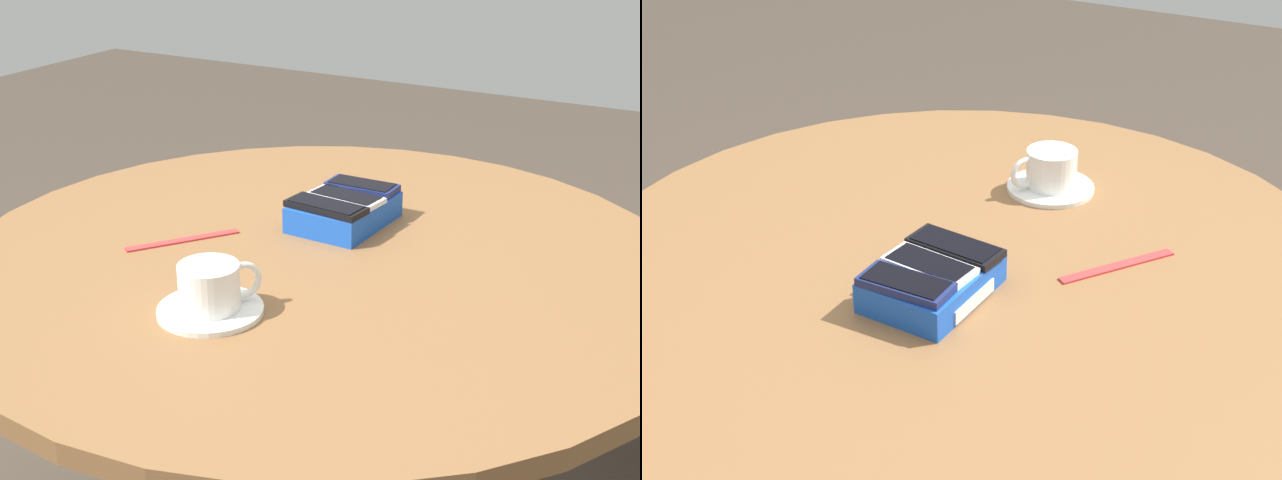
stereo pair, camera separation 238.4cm
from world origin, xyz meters
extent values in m
cylinder|color=#2D2D2D|center=(0.00, 0.00, 0.35)|extent=(0.07, 0.07, 0.66)
cylinder|color=brown|center=(0.00, 0.00, 0.70)|extent=(1.13, 1.13, 0.03)
cube|color=blue|center=(-0.12, -0.02, 0.73)|extent=(0.18, 0.14, 0.04)
cube|color=white|center=(-0.12, -0.09, 0.73)|extent=(0.10, 0.01, 0.02)
cube|color=navy|center=(-0.18, -0.02, 0.76)|extent=(0.05, 0.12, 0.01)
cube|color=black|center=(-0.18, -0.02, 0.77)|extent=(0.05, 0.11, 0.00)
cube|color=silver|center=(-0.12, -0.02, 0.76)|extent=(0.07, 0.13, 0.01)
cube|color=black|center=(-0.12, -0.02, 0.76)|extent=(0.06, 0.12, 0.00)
cube|color=black|center=(-0.07, -0.03, 0.76)|extent=(0.07, 0.14, 0.01)
cube|color=black|center=(-0.07, -0.03, 0.77)|extent=(0.06, 0.12, 0.00)
cylinder|color=white|center=(0.25, -0.03, 0.72)|extent=(0.14, 0.14, 0.01)
cylinder|color=white|center=(0.25, -0.03, 0.75)|extent=(0.08, 0.08, 0.06)
cylinder|color=brown|center=(0.25, -0.03, 0.78)|extent=(0.07, 0.07, 0.00)
torus|color=white|center=(0.21, 0.00, 0.75)|extent=(0.05, 0.04, 0.05)
cube|color=red|center=(0.07, -0.21, 0.71)|extent=(0.16, 0.12, 0.00)
cylinder|color=brown|center=(0.62, -0.39, 0.21)|extent=(0.04, 0.04, 0.42)
camera|label=1|loc=(1.11, 0.62, 1.27)|focal=50.00mm
camera|label=2|loc=(-0.98, -0.54, 1.36)|focal=50.00mm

